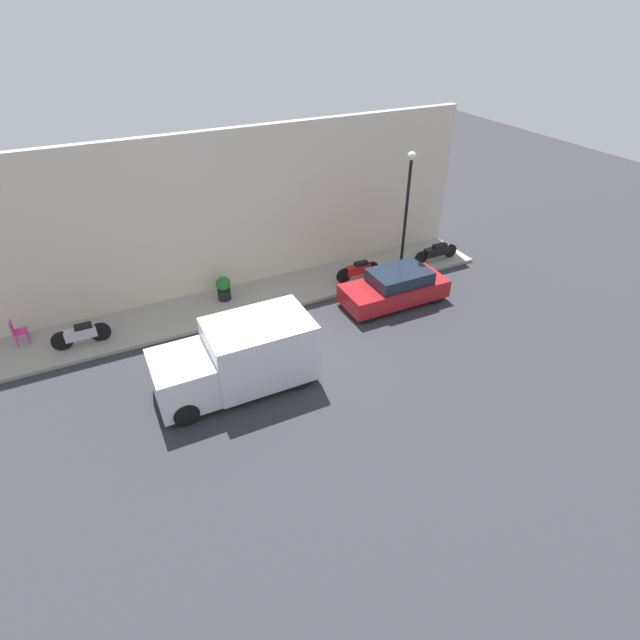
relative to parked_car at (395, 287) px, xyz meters
The scene contains 11 objects.
ground_plane 5.30m from the parked_car, 109.10° to the left, with size 60.00×60.00×0.00m, color #2D2D33.
sidewalk 5.60m from the parked_car, 63.21° to the left, with size 2.45×19.76×0.13m.
building_facade 6.74m from the parked_car, 52.00° to the left, with size 0.30×19.76×6.02m.
parked_car is the anchor object (origin of this frame).
delivery_van 7.05m from the parked_car, 106.14° to the left, with size 2.02×4.62×2.05m.
motorcycle_red 2.02m from the parked_car, 12.89° to the left, with size 0.30×1.91×0.74m.
scooter_silver 10.99m from the parked_car, 78.93° to the left, with size 0.30×1.83×0.75m.
motorcycle_black 3.89m from the parked_car, 60.33° to the right, with size 0.30×2.14×0.73m.
streetlamp 3.42m from the parked_car, 39.68° to the right, with size 0.31×0.31×4.91m.
potted_plant 6.41m from the parked_car, 63.70° to the left, with size 0.55×0.55×0.94m.
cafe_chair 13.01m from the parked_car, 76.24° to the left, with size 0.40×0.40×0.88m.
Camera 1 is at (-11.50, 4.66, 9.97)m, focal length 28.00 mm.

